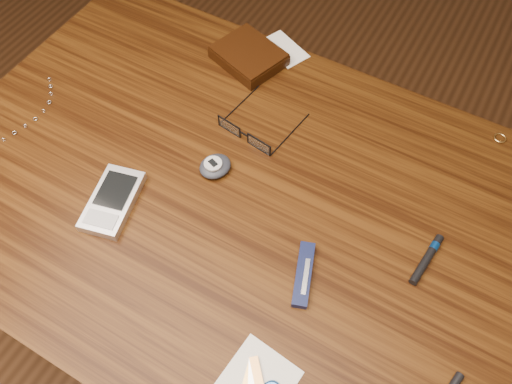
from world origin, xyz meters
TOP-DOWN VIEW (x-y plane):
  - ground at (0.00, 0.00)m, footprint 3.80×3.80m
  - desk at (0.00, 0.00)m, footprint 1.00×0.70m
  - wallet_and_card at (-0.12, 0.27)m, footprint 0.17×0.17m
  - eyeglasses at (-0.03, 0.11)m, footprint 0.13×0.13m
  - gold_ring at (0.35, 0.32)m, footprint 0.03×0.03m
  - pda_phone at (-0.15, -0.11)m, footprint 0.09×0.13m
  - pedometer at (-0.04, 0.02)m, footprint 0.06×0.07m
  - pocket_knife at (0.17, -0.08)m, footprint 0.05×0.10m
  - black_blue_pen at (0.32, 0.04)m, footprint 0.02×0.09m

SIDE VIEW (x-z plane):
  - ground at x=0.00m, z-range 0.00..0.00m
  - desk at x=0.00m, z-range 0.27..1.02m
  - gold_ring at x=0.35m, z-range 0.75..0.75m
  - black_blue_pen at x=0.32m, z-range 0.75..0.76m
  - pocket_knife at x=0.17m, z-range 0.75..0.76m
  - pda_phone at x=-0.15m, z-range 0.75..0.77m
  - pedometer at x=-0.04m, z-range 0.75..0.77m
  - eyeglasses at x=-0.03m, z-range 0.75..0.77m
  - wallet_and_card at x=-0.12m, z-range 0.75..0.78m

